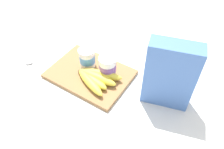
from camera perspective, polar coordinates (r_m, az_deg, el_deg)
The scene contains 7 objects.
ground_plane at distance 0.97m, azimuth -5.67°, elevation -0.22°, with size 2.40×2.40×0.00m, color silver.
cutting_board at distance 0.97m, azimuth -5.70°, elevation 0.14°, with size 0.35×0.25×0.02m, color olive.
cereal_box at distance 0.80m, azimuth 14.71°, elevation -0.24°, with size 0.18×0.07×0.27m, color #4770B7.
yogurt_cup_front at distance 0.96m, azimuth -6.45°, elevation 4.29°, with size 0.07×0.07×0.09m.
yogurt_cup_back at distance 0.91m, azimuth -1.17°, elevation 2.04°, with size 0.07×0.07×0.09m.
banana_bunch at distance 0.91m, azimuth -4.32°, elevation -0.99°, with size 0.19×0.15×0.04m.
spoon at distance 1.09m, azimuth -19.32°, elevation 3.15°, with size 0.10×0.11×0.01m.
Camera 1 is at (0.44, -0.52, 0.70)m, focal length 35.24 mm.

